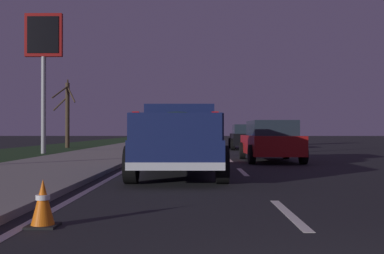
{
  "coord_description": "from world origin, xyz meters",
  "views": [
    {
      "loc": [
        -2.5,
        1.29,
        1.17
      ],
      "look_at": [
        12.34,
        1.45,
        1.28
      ],
      "focal_mm": 43.18,
      "sensor_mm": 36.0,
      "label": 1
    }
  ],
  "objects_px": {
    "gas_price_sign": "(44,48)",
    "sedan_black": "(246,137)",
    "sedan_blue": "(190,137)",
    "pickup_truck": "(179,138)",
    "sedan_red": "(271,141)",
    "traffic_cone_near": "(43,204)",
    "bare_tree_far": "(67,112)"
  },
  "relations": [
    {
      "from": "pickup_truck",
      "to": "sedan_black",
      "type": "distance_m",
      "value": 17.31
    },
    {
      "from": "sedan_blue",
      "to": "traffic_cone_near",
      "type": "height_order",
      "value": "sedan_blue"
    },
    {
      "from": "gas_price_sign",
      "to": "sedan_blue",
      "type": "bearing_deg",
      "value": -53.21
    },
    {
      "from": "bare_tree_far",
      "to": "traffic_cone_near",
      "type": "xyz_separation_m",
      "value": [
        -25.68,
        -6.97,
        -2.13
      ]
    },
    {
      "from": "sedan_red",
      "to": "pickup_truck",
      "type": "bearing_deg",
      "value": 149.59
    },
    {
      "from": "pickup_truck",
      "to": "sedan_red",
      "type": "relative_size",
      "value": 1.23
    },
    {
      "from": "pickup_truck",
      "to": "bare_tree_far",
      "type": "distance_m",
      "value": 21.07
    },
    {
      "from": "pickup_truck",
      "to": "sedan_black",
      "type": "xyz_separation_m",
      "value": [
        16.94,
        -3.53,
        -0.2
      ]
    },
    {
      "from": "sedan_black",
      "to": "sedan_red",
      "type": "height_order",
      "value": "same"
    },
    {
      "from": "pickup_truck",
      "to": "gas_price_sign",
      "type": "bearing_deg",
      "value": 32.83
    },
    {
      "from": "pickup_truck",
      "to": "sedan_black",
      "type": "relative_size",
      "value": 1.23
    },
    {
      "from": "pickup_truck",
      "to": "sedan_blue",
      "type": "xyz_separation_m",
      "value": [
        16.9,
        -0.03,
        -0.2
      ]
    },
    {
      "from": "gas_price_sign",
      "to": "sedan_black",
      "type": "bearing_deg",
      "value": -62.92
    },
    {
      "from": "gas_price_sign",
      "to": "bare_tree_far",
      "type": "xyz_separation_m",
      "value": [
        7.9,
        1.03,
        -2.96
      ]
    },
    {
      "from": "pickup_truck",
      "to": "gas_price_sign",
      "type": "height_order",
      "value": "gas_price_sign"
    },
    {
      "from": "sedan_blue",
      "to": "sedan_black",
      "type": "distance_m",
      "value": 3.5
    },
    {
      "from": "sedan_red",
      "to": "gas_price_sign",
      "type": "relative_size",
      "value": 0.62
    },
    {
      "from": "gas_price_sign",
      "to": "traffic_cone_near",
      "type": "xyz_separation_m",
      "value": [
        -17.78,
        -5.94,
        -5.09
      ]
    },
    {
      "from": "sedan_red",
      "to": "bare_tree_far",
      "type": "distance_m",
      "value": 18.07
    },
    {
      "from": "sedan_black",
      "to": "bare_tree_far",
      "type": "distance_m",
      "value": 12.24
    },
    {
      "from": "sedan_blue",
      "to": "traffic_cone_near",
      "type": "distance_m",
      "value": 23.35
    },
    {
      "from": "sedan_black",
      "to": "sedan_red",
      "type": "bearing_deg",
      "value": 178.62
    },
    {
      "from": "sedan_black",
      "to": "traffic_cone_near",
      "type": "height_order",
      "value": "sedan_black"
    },
    {
      "from": "gas_price_sign",
      "to": "sedan_red",
      "type": "bearing_deg",
      "value": -118.83
    },
    {
      "from": "pickup_truck",
      "to": "traffic_cone_near",
      "type": "xyz_separation_m",
      "value": [
        -6.4,
        1.4,
        -0.7
      ]
    },
    {
      "from": "sedan_black",
      "to": "traffic_cone_near",
      "type": "relative_size",
      "value": 7.66
    },
    {
      "from": "sedan_red",
      "to": "bare_tree_far",
      "type": "xyz_separation_m",
      "value": [
        13.73,
        11.63,
        1.63
      ]
    },
    {
      "from": "bare_tree_far",
      "to": "sedan_blue",
      "type": "bearing_deg",
      "value": -105.83
    },
    {
      "from": "sedan_black",
      "to": "gas_price_sign",
      "type": "xyz_separation_m",
      "value": [
        -5.56,
        10.88,
        4.59
      ]
    },
    {
      "from": "pickup_truck",
      "to": "gas_price_sign",
      "type": "xyz_separation_m",
      "value": [
        11.38,
        7.35,
        4.39
      ]
    },
    {
      "from": "sedan_black",
      "to": "traffic_cone_near",
      "type": "xyz_separation_m",
      "value": [
        -23.34,
        4.93,
        -0.5
      ]
    },
    {
      "from": "sedan_red",
      "to": "bare_tree_far",
      "type": "bearing_deg",
      "value": 40.26
    }
  ]
}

